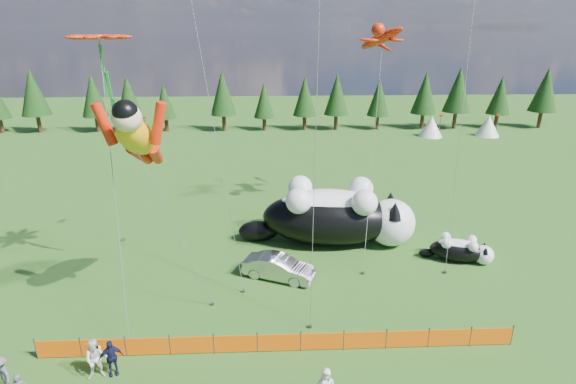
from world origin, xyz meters
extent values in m
plane|color=#0D3309|center=(0.00, 0.00, 0.00)|extent=(160.00, 160.00, 0.00)
cylinder|color=#262626|center=(-11.00, -3.00, 0.55)|extent=(0.06, 0.06, 1.10)
cylinder|color=#262626|center=(-9.00, -3.00, 0.55)|extent=(0.06, 0.06, 1.10)
cylinder|color=#262626|center=(-7.00, -3.00, 0.55)|extent=(0.06, 0.06, 1.10)
cylinder|color=#262626|center=(-5.00, -3.00, 0.55)|extent=(0.06, 0.06, 1.10)
cylinder|color=#262626|center=(-3.00, -3.00, 0.55)|extent=(0.06, 0.06, 1.10)
cylinder|color=#262626|center=(-1.00, -3.00, 0.55)|extent=(0.06, 0.06, 1.10)
cylinder|color=#262626|center=(1.00, -3.00, 0.55)|extent=(0.06, 0.06, 1.10)
cylinder|color=#262626|center=(3.00, -3.00, 0.55)|extent=(0.06, 0.06, 1.10)
cylinder|color=#262626|center=(5.00, -3.00, 0.55)|extent=(0.06, 0.06, 1.10)
cylinder|color=#262626|center=(7.00, -3.00, 0.55)|extent=(0.06, 0.06, 1.10)
cylinder|color=#262626|center=(9.00, -3.00, 0.55)|extent=(0.06, 0.06, 1.10)
cylinder|color=#262626|center=(11.00, -3.00, 0.55)|extent=(0.06, 0.06, 1.10)
cube|color=#E75604|center=(-10.00, -3.00, 0.50)|extent=(2.00, 0.04, 0.90)
cube|color=#E75604|center=(-8.00, -3.00, 0.50)|extent=(2.00, 0.04, 0.90)
cube|color=#E75604|center=(-6.00, -3.00, 0.50)|extent=(2.00, 0.04, 0.90)
cube|color=#E75604|center=(-4.00, -3.00, 0.50)|extent=(2.00, 0.04, 0.90)
cube|color=#E75604|center=(-2.00, -3.00, 0.50)|extent=(2.00, 0.04, 0.90)
cube|color=#E75604|center=(0.00, -3.00, 0.50)|extent=(2.00, 0.04, 0.90)
cube|color=#E75604|center=(2.00, -3.00, 0.50)|extent=(2.00, 0.04, 0.90)
cube|color=#E75604|center=(4.00, -3.00, 0.50)|extent=(2.00, 0.04, 0.90)
cube|color=#E75604|center=(6.00, -3.00, 0.50)|extent=(2.00, 0.04, 0.90)
cube|color=#E75604|center=(8.00, -3.00, 0.50)|extent=(2.00, 0.04, 0.90)
cube|color=#E75604|center=(10.00, -3.00, 0.50)|extent=(2.00, 0.04, 0.90)
ellipsoid|color=black|center=(3.71, 8.20, 1.83)|extent=(9.56, 5.25, 3.66)
ellipsoid|color=white|center=(3.71, 8.20, 2.74)|extent=(7.20, 3.79, 2.24)
sphere|color=white|center=(7.95, 7.73, 1.63)|extent=(3.25, 3.25, 3.25)
sphere|color=#F25E6A|center=(9.32, 7.58, 1.63)|extent=(0.46, 0.46, 0.46)
ellipsoid|color=black|center=(-1.14, 8.73, 0.71)|extent=(2.99, 1.73, 1.42)
cone|color=black|center=(7.84, 6.76, 2.93)|extent=(1.14, 1.14, 1.14)
cone|color=black|center=(8.06, 8.70, 2.93)|extent=(1.14, 1.14, 1.14)
sphere|color=white|center=(6.07, 9.27, 3.56)|extent=(1.71, 1.71, 1.71)
sphere|color=white|center=(5.78, 6.64, 3.56)|extent=(1.71, 1.71, 1.71)
sphere|color=white|center=(1.83, 9.73, 3.56)|extent=(1.71, 1.71, 1.71)
sphere|color=white|center=(1.54, 7.11, 3.56)|extent=(1.71, 1.71, 1.71)
ellipsoid|color=black|center=(11.68, 5.23, 0.69)|extent=(3.77, 2.60, 1.38)
ellipsoid|color=white|center=(11.68, 5.23, 1.03)|extent=(2.83, 1.90, 0.84)
sphere|color=white|center=(13.20, 4.73, 0.61)|extent=(1.22, 1.22, 1.22)
sphere|color=#F25E6A|center=(13.70, 4.57, 0.61)|extent=(0.17, 0.17, 0.17)
ellipsoid|color=black|center=(9.94, 5.81, 0.27)|extent=(1.18, 0.84, 0.53)
cone|color=black|center=(13.09, 4.38, 1.10)|extent=(0.43, 0.43, 0.43)
cone|color=black|center=(13.32, 5.08, 1.10)|extent=(0.43, 0.43, 0.43)
sphere|color=white|center=(12.63, 5.44, 1.34)|extent=(0.64, 0.64, 0.64)
sphere|color=white|center=(12.32, 4.50, 1.34)|extent=(0.64, 0.64, 0.64)
sphere|color=white|center=(11.11, 5.95, 1.34)|extent=(0.64, 0.64, 0.64)
sphere|color=white|center=(10.80, 5.00, 1.34)|extent=(0.64, 0.64, 0.64)
imported|color=#B8B8BD|center=(0.14, 3.55, 0.71)|extent=(4.54, 3.03, 1.42)
imported|color=silver|center=(-7.80, -4.29, 0.96)|extent=(1.03, 0.74, 1.92)
imported|color=#121533|center=(-7.24, -4.12, 0.86)|extent=(1.13, 0.83, 1.72)
imported|color=#4F4F53|center=(-11.36, -4.98, 0.89)|extent=(1.27, 1.17, 1.77)
cylinder|color=#595959|center=(-4.89, 0.46, 4.84)|extent=(0.03, 0.03, 9.81)
cube|color=#262626|center=(-3.53, 0.86, 0.08)|extent=(0.15, 0.15, 0.16)
cylinder|color=#595959|center=(6.49, 8.39, 6.80)|extent=(0.03, 0.03, 16.41)
cube|color=#262626|center=(5.30, 3.74, 0.08)|extent=(0.15, 0.15, 0.16)
cylinder|color=#595959|center=(-7.61, 0.03, 6.95)|extent=(0.03, 0.03, 14.83)
cube|color=#262626|center=(-6.88, -2.82, 0.08)|extent=(0.15, 0.15, 0.16)
cube|color=#167C28|center=(-8.35, 2.89, 10.94)|extent=(0.23, 0.23, 4.96)
cylinder|color=#595959|center=(-3.06, 3.18, 8.34)|extent=(0.03, 0.03, 16.70)
cube|color=#262626|center=(-1.90, 2.06, 0.08)|extent=(0.15, 0.15, 0.16)
cylinder|color=#595959|center=(11.53, 6.92, 10.06)|extent=(0.03, 0.03, 21.01)
cube|color=#262626|center=(10.36, 3.63, 0.08)|extent=(0.15, 0.15, 0.16)
cylinder|color=#595959|center=(1.76, -0.41, 8.62)|extent=(0.03, 0.03, 17.03)
cube|color=#262626|center=(1.60, -1.31, 0.08)|extent=(0.15, 0.15, 0.16)
camera|label=1|loc=(-0.33, -20.05, 14.18)|focal=28.00mm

